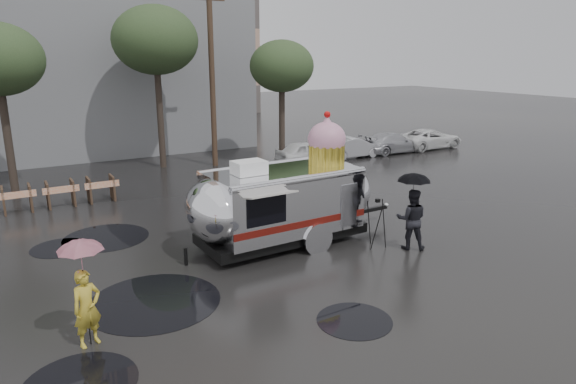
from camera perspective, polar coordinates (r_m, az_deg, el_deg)
ground at (r=14.49m, az=4.04°, el=-8.28°), size 120.00×120.00×0.00m
puddles at (r=14.69m, az=-13.57°, el=-8.34°), size 10.65×10.50×0.01m
grey_building at (r=35.14m, az=-25.29°, el=15.01°), size 22.00×12.00×13.00m
utility_pole at (r=26.92m, az=-8.44°, el=12.61°), size 1.60×0.28×9.00m
tree_mid at (r=27.03m, az=-14.53°, el=15.96°), size 4.20×4.20×8.03m
tree_right at (r=27.52m, az=-0.70°, el=13.73°), size 3.36×3.36×6.42m
barricade_row at (r=21.66m, az=-23.95°, el=-0.14°), size 4.30×0.80×1.00m
parked_cars at (r=30.42m, az=9.84°, el=5.43°), size 13.20×1.90×1.50m
airstream_trailer at (r=15.72m, az=-0.32°, el=-0.76°), size 7.63×3.05×4.11m
person_left at (r=11.30m, az=-21.43°, el=-11.92°), size 0.68×0.56×1.62m
umbrella_pink at (r=10.86m, az=-22.00°, el=-6.68°), size 1.10×1.10×2.30m
person_right at (r=15.88m, az=13.55°, el=-2.96°), size 1.01×0.95×1.86m
umbrella_black at (r=15.59m, az=13.78°, el=0.66°), size 1.22×1.22×2.39m
tripod at (r=15.78m, az=9.85°, el=-2.90°), size 0.59×0.63×1.55m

